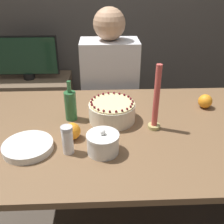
{
  "coord_description": "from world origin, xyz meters",
  "views": [
    {
      "loc": [
        -0.15,
        -1.1,
        1.44
      ],
      "look_at": [
        -0.1,
        0.08,
        0.79
      ],
      "focal_mm": 42.0,
      "sensor_mm": 36.0,
      "label": 1
    }
  ],
  "objects_px": {
    "cake": "(112,111)",
    "tv_monitor": "(26,57)",
    "bottle": "(71,105)",
    "person_man_blue_shirt": "(110,104)",
    "sugar_bowl": "(103,143)",
    "sugar_shaker": "(68,140)",
    "candle": "(156,103)"
  },
  "relations": [
    {
      "from": "cake",
      "to": "sugar_bowl",
      "type": "bearing_deg",
      "value": -100.56
    },
    {
      "from": "sugar_bowl",
      "to": "tv_monitor",
      "type": "xyz_separation_m",
      "value": [
        -0.65,
        1.34,
        -0.02
      ]
    },
    {
      "from": "candle",
      "to": "bottle",
      "type": "bearing_deg",
      "value": 165.47
    },
    {
      "from": "sugar_shaker",
      "to": "candle",
      "type": "bearing_deg",
      "value": 23.92
    },
    {
      "from": "cake",
      "to": "candle",
      "type": "height_order",
      "value": "candle"
    },
    {
      "from": "bottle",
      "to": "person_man_blue_shirt",
      "type": "distance_m",
      "value": 0.67
    },
    {
      "from": "candle",
      "to": "bottle",
      "type": "relative_size",
      "value": 1.54
    },
    {
      "from": "bottle",
      "to": "person_man_blue_shirt",
      "type": "height_order",
      "value": "person_man_blue_shirt"
    },
    {
      "from": "candle",
      "to": "person_man_blue_shirt",
      "type": "bearing_deg",
      "value": 106.2
    },
    {
      "from": "sugar_shaker",
      "to": "bottle",
      "type": "distance_m",
      "value": 0.29
    },
    {
      "from": "sugar_bowl",
      "to": "tv_monitor",
      "type": "relative_size",
      "value": 0.25
    },
    {
      "from": "sugar_bowl",
      "to": "candle",
      "type": "bearing_deg",
      "value": 35.67
    },
    {
      "from": "sugar_bowl",
      "to": "person_man_blue_shirt",
      "type": "distance_m",
      "value": 0.9
    },
    {
      "from": "bottle",
      "to": "candle",
      "type": "bearing_deg",
      "value": -14.53
    },
    {
      "from": "tv_monitor",
      "to": "bottle",
      "type": "bearing_deg",
      "value": -65.1
    },
    {
      "from": "cake",
      "to": "tv_monitor",
      "type": "relative_size",
      "value": 0.43
    },
    {
      "from": "sugar_bowl",
      "to": "bottle",
      "type": "xyz_separation_m",
      "value": [
        -0.16,
        0.29,
        0.04
      ]
    },
    {
      "from": "cake",
      "to": "bottle",
      "type": "xyz_separation_m",
      "value": [
        -0.21,
        0.02,
        0.03
      ]
    },
    {
      "from": "cake",
      "to": "sugar_bowl",
      "type": "distance_m",
      "value": 0.28
    },
    {
      "from": "person_man_blue_shirt",
      "to": "cake",
      "type": "bearing_deg",
      "value": 89.21
    },
    {
      "from": "sugar_bowl",
      "to": "sugar_shaker",
      "type": "xyz_separation_m",
      "value": [
        -0.15,
        0.0,
        0.02
      ]
    },
    {
      "from": "bottle",
      "to": "person_man_blue_shirt",
      "type": "xyz_separation_m",
      "value": [
        0.22,
        0.57,
        -0.29
      ]
    },
    {
      "from": "candle",
      "to": "tv_monitor",
      "type": "xyz_separation_m",
      "value": [
        -0.9,
        1.16,
        -0.11
      ]
    },
    {
      "from": "sugar_bowl",
      "to": "candle",
      "type": "height_order",
      "value": "candle"
    },
    {
      "from": "sugar_bowl",
      "to": "tv_monitor",
      "type": "height_order",
      "value": "tv_monitor"
    },
    {
      "from": "bottle",
      "to": "sugar_bowl",
      "type": "bearing_deg",
      "value": -60.98
    },
    {
      "from": "sugar_shaker",
      "to": "person_man_blue_shirt",
      "type": "xyz_separation_m",
      "value": [
        0.21,
        0.85,
        -0.27
      ]
    },
    {
      "from": "person_man_blue_shirt",
      "to": "sugar_bowl",
      "type": "bearing_deg",
      "value": 86.09
    },
    {
      "from": "sugar_shaker",
      "to": "bottle",
      "type": "bearing_deg",
      "value": 92.68
    },
    {
      "from": "sugar_bowl",
      "to": "person_man_blue_shirt",
      "type": "height_order",
      "value": "person_man_blue_shirt"
    },
    {
      "from": "cake",
      "to": "sugar_bowl",
      "type": "xyz_separation_m",
      "value": [
        -0.05,
        -0.27,
        -0.0
      ]
    },
    {
      "from": "cake",
      "to": "sugar_shaker",
      "type": "relative_size",
      "value": 1.86
    }
  ]
}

